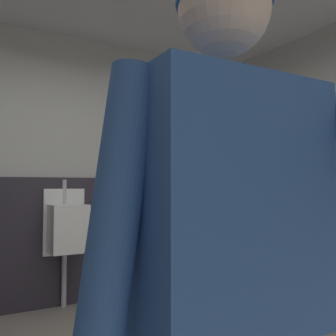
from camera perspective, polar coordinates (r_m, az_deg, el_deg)
wall_back at (r=3.94m, az=-16.54°, el=0.00°), size 4.97×0.12×2.72m
wainscot_band_back at (r=3.90m, az=-16.42°, el=-10.71°), size 4.37×0.03×1.26m
urinal_solo at (r=3.75m, az=-15.18°, el=-8.79°), size 0.40×0.34×1.24m
person at (r=0.83m, az=9.30°, el=-17.28°), size 0.63×0.60×1.67m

